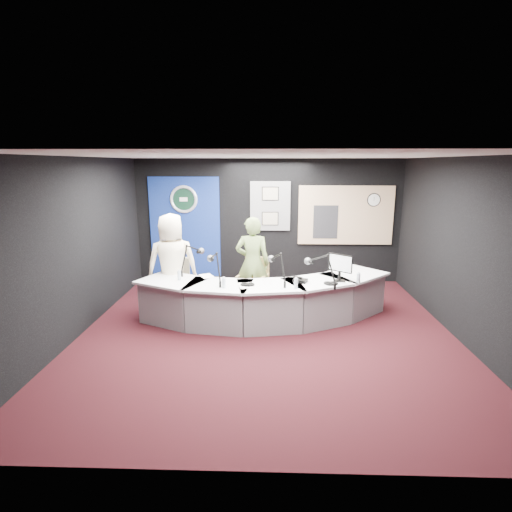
{
  "coord_description": "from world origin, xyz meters",
  "views": [
    {
      "loc": [
        0.02,
        -6.04,
        2.7
      ],
      "look_at": [
        -0.2,
        0.8,
        1.1
      ],
      "focal_mm": 28.0,
      "sensor_mm": 36.0,
      "label": 1
    }
  ],
  "objects_px": {
    "broadcast_desk": "(264,300)",
    "armchair_left": "(173,287)",
    "armchair_right": "(253,286)",
    "person_woman": "(253,263)",
    "person_man": "(172,264)"
  },
  "relations": [
    {
      "from": "broadcast_desk",
      "to": "person_man",
      "type": "xyz_separation_m",
      "value": [
        -1.67,
        0.37,
        0.54
      ]
    },
    {
      "from": "broadcast_desk",
      "to": "armchair_left",
      "type": "bearing_deg",
      "value": 167.68
    },
    {
      "from": "broadcast_desk",
      "to": "person_woman",
      "type": "distance_m",
      "value": 0.82
    },
    {
      "from": "broadcast_desk",
      "to": "person_man",
      "type": "relative_size",
      "value": 2.45
    },
    {
      "from": "broadcast_desk",
      "to": "person_woman",
      "type": "xyz_separation_m",
      "value": [
        -0.23,
        0.61,
        0.5
      ]
    },
    {
      "from": "armchair_left",
      "to": "person_woman",
      "type": "height_order",
      "value": "person_woman"
    },
    {
      "from": "armchair_left",
      "to": "armchair_right",
      "type": "bearing_deg",
      "value": 3.76
    },
    {
      "from": "armchair_left",
      "to": "person_man",
      "type": "height_order",
      "value": "person_man"
    },
    {
      "from": "broadcast_desk",
      "to": "armchair_right",
      "type": "distance_m",
      "value": 0.65
    },
    {
      "from": "armchair_right",
      "to": "person_man",
      "type": "bearing_deg",
      "value": -149.62
    },
    {
      "from": "armchair_right",
      "to": "person_man",
      "type": "relative_size",
      "value": 0.48
    },
    {
      "from": "broadcast_desk",
      "to": "armchair_left",
      "type": "distance_m",
      "value": 1.72
    },
    {
      "from": "person_man",
      "to": "person_woman",
      "type": "height_order",
      "value": "person_man"
    },
    {
      "from": "person_man",
      "to": "armchair_right",
      "type": "bearing_deg",
      "value": 173.94
    },
    {
      "from": "armchair_left",
      "to": "person_man",
      "type": "relative_size",
      "value": 0.52
    }
  ]
}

